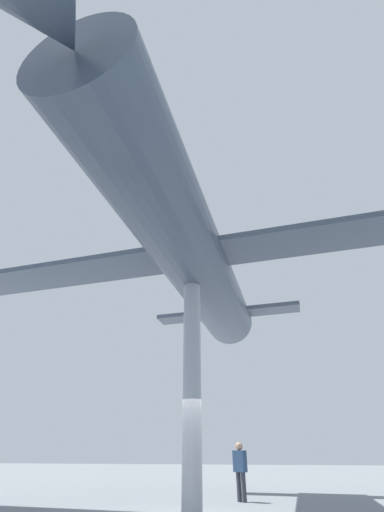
# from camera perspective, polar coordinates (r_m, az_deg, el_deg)

# --- Properties ---
(support_pylon_central) EXTENTS (0.49, 0.49, 5.75)m
(support_pylon_central) POSITION_cam_1_polar(r_m,az_deg,el_deg) (9.69, -0.00, -20.63)
(support_pylon_central) COLOR #B7B7BC
(support_pylon_central) RESTS_ON ground_plane
(suspended_airplane) EXTENTS (20.80, 15.34, 2.92)m
(suspended_airplane) POSITION_cam_1_polar(r_m,az_deg,el_deg) (10.75, -0.51, 0.93)
(suspended_airplane) COLOR #4C5666
(suspended_airplane) RESTS_ON support_pylon_central
(visitor_person) EXTENTS (0.46, 0.39, 1.61)m
(visitor_person) POSITION_cam_1_polar(r_m,az_deg,el_deg) (12.80, 8.03, -31.45)
(visitor_person) COLOR #383842
(visitor_person) RESTS_ON ground_plane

